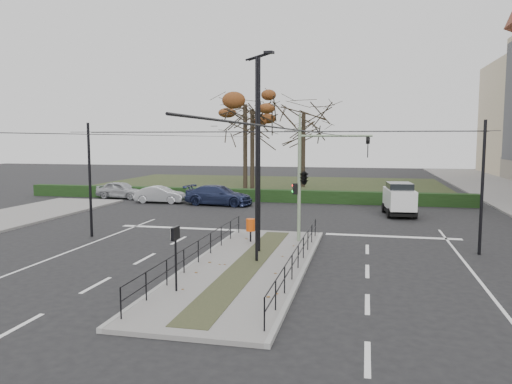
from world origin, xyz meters
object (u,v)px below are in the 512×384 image
streetlamp_median_near (257,157)px  bare_tree_center (304,119)px  info_panel (175,241)px  white_van (399,198)px  parked_car_third (219,195)px  bare_tree_near (252,116)px  parked_car_second (160,195)px  streetlamp_median_far (259,152)px  parked_car_first (121,190)px  rust_tree (245,105)px  traffic_light (306,175)px  litter_bin (251,225)px

streetlamp_median_near → bare_tree_center: size_ratio=0.82×
info_panel → white_van: size_ratio=0.51×
parked_car_third → bare_tree_near: 13.48m
info_panel → parked_car_second: (-10.17, 22.30, -1.16)m
streetlamp_median_far → white_van: streetlamp_median_far is taller
bare_tree_center → parked_car_first: bearing=-137.2°
parked_car_first → parked_car_third: parked_car_third is taller
streetlamp_median_near → parked_car_first: size_ratio=1.93×
parked_car_first → bare_tree_near: size_ratio=0.42×
streetlamp_median_near → bare_tree_center: bare_tree_center is taller
white_van → streetlamp_median_near: bearing=-113.5°
rust_tree → bare_tree_near: rust_tree is taller
parked_car_second → parked_car_third: parked_car_third is taller
traffic_light → litter_bin: size_ratio=4.96×
traffic_light → rust_tree: rust_tree is taller
streetlamp_median_far → rust_tree: bearing=105.0°
litter_bin → rust_tree: size_ratio=0.10×
litter_bin → parked_car_first: size_ratio=0.26×
parked_car_first → bare_tree_center: size_ratio=0.43×
traffic_light → white_van: bearing=64.3°
streetlamp_median_near → bare_tree_near: 30.16m
litter_bin → parked_car_second: parked_car_second is taller
info_panel → parked_car_second: 24.54m
parked_car_first → parked_car_second: parked_car_first is taller
bare_tree_near → parked_car_second: bearing=-113.7°
litter_bin → bare_tree_center: (-1.08, 29.22, 6.31)m
streetlamp_median_far → streetlamp_median_near: bearing=-81.0°
bare_tree_center → bare_tree_near: bare_tree_near is taller
streetlamp_median_far → bare_tree_center: bare_tree_center is taller
traffic_light → rust_tree: size_ratio=0.50×
white_van → bare_tree_center: bare_tree_center is taller
litter_bin → bare_tree_center: bearing=92.1°
parked_car_first → rust_tree: (8.80, 9.48, 7.83)m
traffic_light → bare_tree_center: bearing=97.4°
parked_car_second → bare_tree_near: bearing=-25.4°
litter_bin → parked_car_third: 14.87m
parked_car_second → rust_tree: bearing=-21.9°
traffic_light → bare_tree_near: bearing=108.7°
traffic_light → bare_tree_center: (-3.69, 28.53, 3.86)m
traffic_light → parked_car_first: 23.74m
rust_tree → bare_tree_near: 1.38m
parked_car_first → parked_car_second: bearing=-108.4°
traffic_light → rust_tree: 26.96m
streetlamp_median_near → white_van: size_ratio=2.02×
info_panel → parked_car_first: size_ratio=0.49×
info_panel → streetlamp_median_near: streetlamp_median_near is taller
traffic_light → streetlamp_median_far: (-1.74, -2.70, 1.19)m
streetlamp_median_far → bare_tree_center: size_ratio=0.85×
parked_car_first → white_van: (22.99, -4.81, 0.42)m
traffic_light → info_panel: traffic_light is taller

